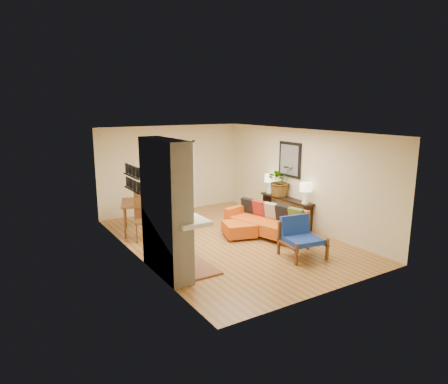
{
  "coord_description": "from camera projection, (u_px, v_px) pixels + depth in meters",
  "views": [
    {
      "loc": [
        -4.94,
        -7.75,
        3.2
      ],
      "look_at": [
        0.0,
        0.2,
        1.15
      ],
      "focal_mm": 32.0,
      "sensor_mm": 36.0,
      "label": 1
    }
  ],
  "objects": [
    {
      "name": "room_shell",
      "position": [
        198.0,
        172.0,
        11.9
      ],
      "size": [
        6.5,
        6.5,
        6.5
      ],
      "color": "#B47F45",
      "rests_on": "ground"
    },
    {
      "name": "fireplace",
      "position": [
        168.0,
        211.0,
        7.54
      ],
      "size": [
        1.09,
        1.68,
        2.6
      ],
      "color": "white",
      "rests_on": "ground"
    },
    {
      "name": "sofa",
      "position": [
        267.0,
        221.0,
        10.03
      ],
      "size": [
        1.36,
        2.18,
        0.8
      ],
      "color": "silver",
      "rests_on": "ground"
    },
    {
      "name": "ottoman",
      "position": [
        239.0,
        229.0,
        9.82
      ],
      "size": [
        0.9,
        0.9,
        0.37
      ],
      "color": "silver",
      "rests_on": "ground"
    },
    {
      "name": "blue_chair",
      "position": [
        300.0,
        235.0,
        8.59
      ],
      "size": [
        0.92,
        0.91,
        0.85
      ],
      "color": "brown",
      "rests_on": "ground"
    },
    {
      "name": "dining_table",
      "position": [
        140.0,
        208.0,
        10.16
      ],
      "size": [
        1.17,
        1.84,
        0.97
      ],
      "color": "brown",
      "rests_on": "ground"
    },
    {
      "name": "console_table",
      "position": [
        286.0,
        203.0,
        10.86
      ],
      "size": [
        0.34,
        1.85,
        0.72
      ],
      "color": "black",
      "rests_on": "ground"
    },
    {
      "name": "lamp_near",
      "position": [
        305.0,
        191.0,
        10.16
      ],
      "size": [
        0.3,
        0.3,
        0.54
      ],
      "color": "white",
      "rests_on": "console_table"
    },
    {
      "name": "lamp_far",
      "position": [
        270.0,
        181.0,
        11.38
      ],
      "size": [
        0.3,
        0.3,
        0.54
      ],
      "color": "white",
      "rests_on": "console_table"
    },
    {
      "name": "houseplant",
      "position": [
        281.0,
        180.0,
        10.95
      ],
      "size": [
        0.92,
        0.84,
        0.89
      ],
      "primitive_type": "imported",
      "rotation": [
        0.0,
        0.0,
        -0.2
      ],
      "color": "#1E5919",
      "rests_on": "console_table"
    }
  ]
}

